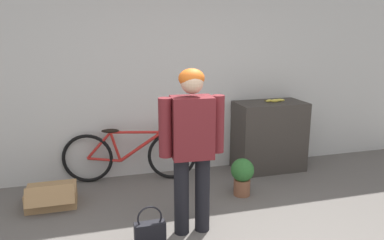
% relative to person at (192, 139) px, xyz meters
% --- Properties ---
extents(wall_back, '(8.00, 0.07, 2.60)m').
position_rel_person_xyz_m(wall_back, '(0.13, 1.62, 0.37)').
color(wall_back, silver).
rests_on(wall_back, ground_plane).
extents(side_shelf, '(0.93, 0.51, 0.94)m').
position_rel_person_xyz_m(side_shelf, '(1.47, 1.32, -0.45)').
color(side_shelf, '#38332D').
rests_on(side_shelf, ground_plane).
extents(person, '(0.61, 0.27, 1.56)m').
position_rel_person_xyz_m(person, '(0.00, 0.00, 0.00)').
color(person, black).
rests_on(person, ground_plane).
extents(bicycle, '(1.68, 0.46, 0.70)m').
position_rel_person_xyz_m(bicycle, '(-0.41, 1.42, -0.58)').
color(bicycle, black).
rests_on(bicycle, ground_plane).
extents(banana, '(0.29, 0.09, 0.04)m').
position_rel_person_xyz_m(banana, '(1.52, 1.32, 0.04)').
color(banana, '#EAD64C').
rests_on(banana, side_shelf).
extents(handbag, '(0.28, 0.10, 0.38)m').
position_rel_person_xyz_m(handbag, '(-0.43, -0.13, -0.80)').
color(handbag, black).
rests_on(handbag, ground_plane).
extents(cardboard_box, '(0.53, 0.47, 0.28)m').
position_rel_person_xyz_m(cardboard_box, '(-1.34, 0.95, -0.82)').
color(cardboard_box, '#A87F51').
rests_on(cardboard_box, ground_plane).
extents(potted_plant, '(0.27, 0.27, 0.44)m').
position_rel_person_xyz_m(potted_plant, '(0.78, 0.62, -0.67)').
color(potted_plant, brown).
rests_on(potted_plant, ground_plane).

